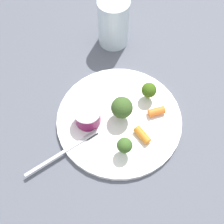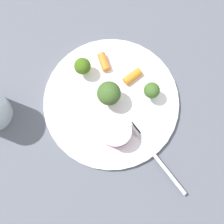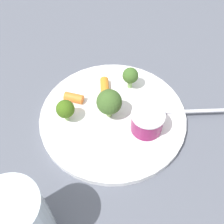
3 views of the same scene
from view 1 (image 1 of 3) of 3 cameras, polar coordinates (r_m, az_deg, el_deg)
The scene contains 10 objects.
ground_plane at distance 0.64m, azimuth 1.37°, elevation -1.71°, with size 2.40×2.40×0.00m, color #545763.
plate at distance 0.63m, azimuth 1.38°, elevation -1.45°, with size 0.27×0.27×0.01m, color white.
sauce_cup at distance 0.61m, azimuth -4.79°, elevation -0.71°, with size 0.06×0.06×0.04m.
broccoli_floret_0 at distance 0.57m, azimuth 2.48°, elevation -6.57°, with size 0.03×0.03×0.05m.
broccoli_floret_1 at distance 0.60m, azimuth 2.06°, elevation 0.73°, with size 0.05×0.05×0.06m.
broccoli_floret_2 at distance 0.64m, azimuth 7.40°, elevation 4.10°, with size 0.03×0.03×0.05m.
carrot_stick_0 at distance 0.60m, azimuth 5.94°, elevation -4.50°, with size 0.02×0.02×0.04m, color orange.
carrot_stick_1 at distance 0.63m, azimuth 8.70°, elevation 0.10°, with size 0.02×0.02×0.04m, color orange.
fork at distance 0.60m, azimuth -9.46°, elevation -7.71°, with size 0.02×0.17×0.00m.
drinking_glass at distance 0.74m, azimuth 0.29°, elevation 17.10°, with size 0.08×0.08×0.12m, color silver.
Camera 1 is at (-0.22, 0.20, 0.56)m, focal length 46.75 mm.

